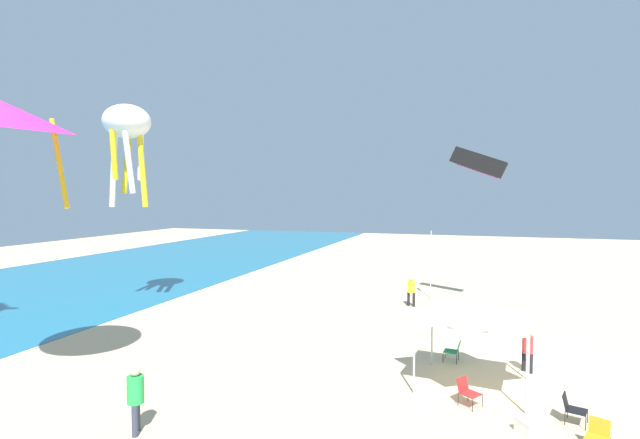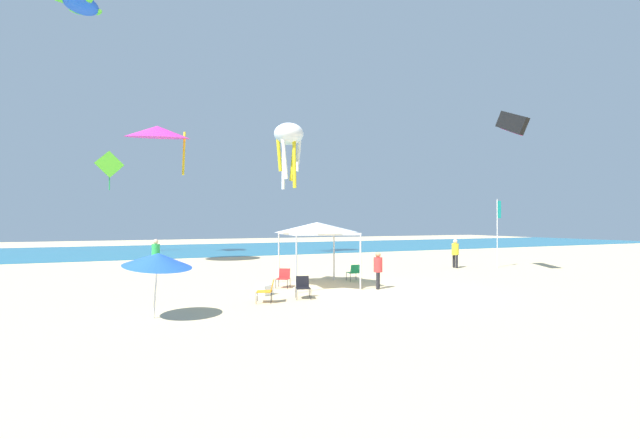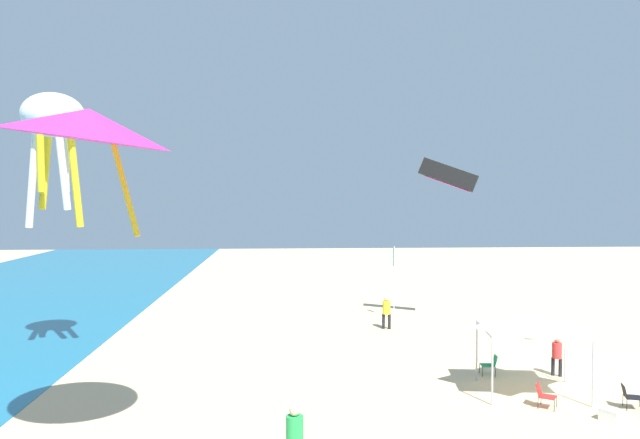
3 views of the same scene
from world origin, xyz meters
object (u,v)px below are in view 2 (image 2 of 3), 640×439
Objects in this scene: folding_chair_left_of_tent at (303,286)px; person_kite_handler at (378,267)px; folding_chair_near_cooler at (267,289)px; kite_diamond_lime at (109,166)px; banner_flag at (498,227)px; cooler_box at (265,290)px; kite_parafoil_black at (512,123)px; folding_chair_right_of_tent at (354,271)px; beach_umbrella at (158,260)px; kite_delta_magenta at (158,132)px; person_by_tent at (156,253)px; folding_chair_facing_ocean at (284,277)px; kite_octopus_white at (289,137)px; canopy_tent at (317,229)px; person_watching_sky at (455,251)px; kite_turtle_blue at (80,4)px.

folding_chair_left_of_tent is 3.93m from person_kite_handler.
folding_chair_near_cooler is 0.22× the size of kite_diamond_lime.
folding_chair_near_cooler is 18.04m from banner_flag.
kite_diamond_lime is at bearing 133.30° from banner_flag.
folding_chair_left_of_tent reaches higher than cooler_box.
banner_flag is 12.64m from person_kite_handler.
folding_chair_left_of_tent is at bearing -78.38° from kite_diamond_lime.
kite_parafoil_black is at bearing 137.14° from person_kite_handler.
folding_chair_right_of_tent is at bearing -68.60° from kite_diamond_lime.
kite_diamond_lime is at bearing -60.31° from folding_chair_right_of_tent.
folding_chair_right_of_tent is 11.76m from banner_flag.
kite_delta_magenta is (1.37, 18.34, 7.32)m from beach_umbrella.
kite_delta_magenta is (-19.43, 11.48, 6.50)m from banner_flag.
person_by_tent is at bearing 127.46° from folding_chair_left_of_tent.
folding_chair_left_of_tent is 0.43× the size of person_by_tent.
folding_chair_left_of_tent is 2.89m from folding_chair_facing_ocean.
canopy_tent is at bearing -91.13° from kite_octopus_white.
kite_delta_magenta is at bearing -117.31° from person_kite_handler.
folding_chair_right_of_tent is (5.60, 3.74, 0.00)m from folding_chair_near_cooler.
folding_chair_near_cooler is 0.19× the size of banner_flag.
folding_chair_near_cooler is (-1.50, -0.33, 0.00)m from folding_chair_left_of_tent.
person_kite_handler is at bearing -158.95° from banner_flag.
kite_octopus_white is (8.70, 20.61, 10.30)m from cooler_box.
banner_flag is 23.48m from kite_delta_magenta.
cooler_box is 17.00m from kite_parafoil_black.
kite_parafoil_black is (13.46, -0.29, 7.97)m from folding_chair_facing_ocean.
folding_chair_right_of_tent is 0.14× the size of kite_octopus_white.
person_kite_handler reaches higher than cooler_box.
folding_chair_left_of_tent is 0.14× the size of kite_octopus_white.
banner_flag is at bearing 164.17° from kite_delta_magenta.
kite_parafoil_black reaches higher than folding_chair_facing_ocean.
beach_umbrella is 13.13m from person_by_tent.
folding_chair_right_of_tent is 9.20m from person_watching_sky.
person_kite_handler is 10.53m from person_watching_sky.
person_kite_handler is (-11.70, -4.50, -1.65)m from banner_flag.
beach_umbrella reaches higher than folding_chair_near_cooler.
kite_parafoil_black is at bearing 71.76° from kite_turtle_blue.
kite_turtle_blue is at bearing -98.86° from person_by_tent.
kite_diamond_lime reaches higher than person_kite_handler.
folding_chair_near_cooler and folding_chair_right_of_tent have the same top height.
banner_flag is at bearing 18.26° from beach_umbrella.
person_watching_sky is 34.09m from kite_turtle_blue.
folding_chair_right_of_tent is at bearing 22.39° from cooler_box.
folding_chair_facing_ocean is 1.00× the size of folding_chair_near_cooler.
folding_chair_right_of_tent is at bearing 145.65° from folding_chair_near_cooler.
kite_turtle_blue reaches higher than person_watching_sky.
kite_octopus_white is (5.81, 19.19, 7.92)m from canopy_tent.
folding_chair_right_of_tent is 29.22m from kite_diamond_lime.
kite_parafoil_black is (9.90, 1.79, 7.51)m from person_kite_handler.
person_watching_sky is 0.49× the size of kite_diamond_lime.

